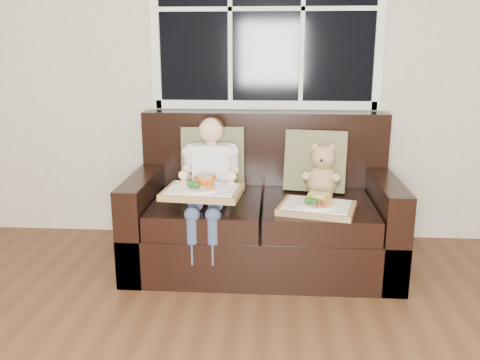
# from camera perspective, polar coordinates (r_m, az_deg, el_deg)

# --- Properties ---
(window_back) EXTENTS (1.62, 0.04, 1.37)m
(window_back) POSITION_cam_1_polar(r_m,az_deg,el_deg) (3.68, 2.98, 18.64)
(window_back) COLOR black
(window_back) RESTS_ON room_walls
(loveseat) EXTENTS (1.70, 0.92, 0.96)m
(loveseat) POSITION_cam_1_polar(r_m,az_deg,el_deg) (3.39, 2.54, -4.02)
(loveseat) COLOR black
(loveseat) RESTS_ON ground
(pillow_left) EXTENTS (0.44, 0.23, 0.43)m
(pillow_left) POSITION_cam_1_polar(r_m,az_deg,el_deg) (3.47, -3.07, 2.43)
(pillow_left) COLOR #63643E
(pillow_left) RESTS_ON loveseat
(pillow_right) EXTENTS (0.43, 0.25, 0.42)m
(pillow_right) POSITION_cam_1_polar(r_m,az_deg,el_deg) (3.46, 8.48, 2.13)
(pillow_right) COLOR #63643E
(pillow_right) RESTS_ON loveseat
(child) EXTENTS (0.35, 0.58, 0.79)m
(child) POSITION_cam_1_polar(r_m,az_deg,el_deg) (3.21, -3.39, 0.83)
(child) COLOR silver
(child) RESTS_ON loveseat
(teddy_bear) EXTENTS (0.24, 0.29, 0.37)m
(teddy_bear) POSITION_cam_1_polar(r_m,az_deg,el_deg) (3.34, 9.23, 0.64)
(teddy_bear) COLOR tan
(teddy_bear) RESTS_ON loveseat
(tray_left) EXTENTS (0.49, 0.39, 0.10)m
(tray_left) POSITION_cam_1_polar(r_m,az_deg,el_deg) (3.02, -4.21, -1.10)
(tray_left) COLOR #A37749
(tray_left) RESTS_ON child
(tray_right) EXTENTS (0.50, 0.43, 0.10)m
(tray_right) POSITION_cam_1_polar(r_m,az_deg,el_deg) (3.06, 8.65, -2.90)
(tray_right) COLOR #A37749
(tray_right) RESTS_ON loveseat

